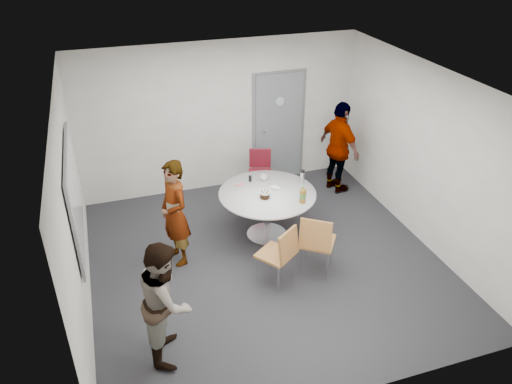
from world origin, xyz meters
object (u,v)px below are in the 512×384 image
object	(u,v)px
chair_near_left	(281,251)
person_right	(339,148)
chair_far	(260,168)
person_main	(175,214)
person_left	(166,300)
whiteboard	(75,196)
door	(278,127)
chair_near_right	(317,240)
table	(269,199)

from	to	relation	value
chair_near_left	person_right	size ratio (longest dim) A/B	0.54
chair_near_left	chair_far	world-z (taller)	chair_near_left
person_main	person_left	distance (m)	1.75
person_left	person_right	bearing A→B (deg)	-38.33
whiteboard	chair_far	bearing A→B (deg)	30.14
door	whiteboard	xyz separation A→B (m)	(-3.56, -2.28, 0.42)
chair_near_right	person_main	xyz separation A→B (m)	(-1.79, 0.93, 0.22)
whiteboard	chair_far	xyz separation A→B (m)	(3.03, 1.76, -0.93)
table	person_left	size ratio (longest dim) A/B	0.98
chair_far	whiteboard	bearing A→B (deg)	48.27
door	chair_near_left	distance (m)	3.25
person_main	person_right	world-z (taller)	person_right
person_left	person_right	world-z (taller)	person_right
table	chair_near_right	bearing A→B (deg)	-74.78
table	chair_near_right	xyz separation A→B (m)	(0.31, -1.13, -0.08)
chair_far	chair_near_left	bearing A→B (deg)	95.91
whiteboard	person_right	bearing A→B (deg)	18.12
door	whiteboard	bearing A→B (deg)	-147.34
table	chair_far	xyz separation A→B (m)	(0.31, 1.32, -0.15)
person_right	chair_near_left	bearing A→B (deg)	125.91
chair_far	person_right	bearing A→B (deg)	-174.66
door	person_right	xyz separation A→B (m)	(0.85, -0.84, -0.18)
door	person_main	bearing A→B (deg)	-138.63
door	chair_near_right	xyz separation A→B (m)	(-0.53, -2.97, -0.44)
chair_far	person_left	xyz separation A→B (m)	(-2.19, -3.22, 0.24)
whiteboard	person_main	world-z (taller)	whiteboard
chair_near_left	person_right	distance (m)	2.93
table	chair_far	distance (m)	1.37
chair_near_right	person_main	bearing A→B (deg)	-172.30
chair_far	person_right	world-z (taller)	person_right
chair_near_right	person_right	bearing A→B (deg)	92.32
table	door	bearing A→B (deg)	65.55
door	whiteboard	distance (m)	4.25
person_left	table	bearing A→B (deg)	-32.19
whiteboard	door	bearing A→B (deg)	32.66
table	person_right	world-z (taller)	person_right
table	person_right	xyz separation A→B (m)	(1.69, 1.01, 0.18)
table	chair_near_right	size ratio (longest dim) A/B	1.56
whiteboard	table	bearing A→B (deg)	9.08
door	chair_near_right	bearing A→B (deg)	-100.16
door	chair_near_right	distance (m)	3.05
person_left	whiteboard	bearing A→B (deg)	42.26
whiteboard	chair_near_right	world-z (taller)	whiteboard
table	person_right	bearing A→B (deg)	30.82
person_right	chair_far	bearing A→B (deg)	64.44
table	chair_near_left	world-z (taller)	table
chair_near_right	person_left	bearing A→B (deg)	-125.23
chair_near_left	person_left	xyz separation A→B (m)	(-1.64, -0.72, 0.21)
person_right	person_main	bearing A→B (deg)	98.01
person_main	person_right	size ratio (longest dim) A/B	0.95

